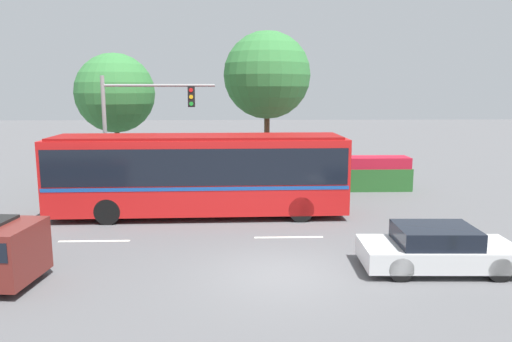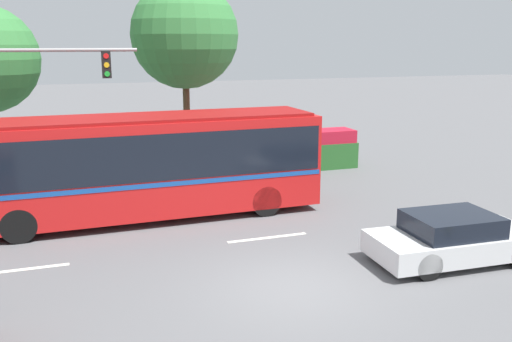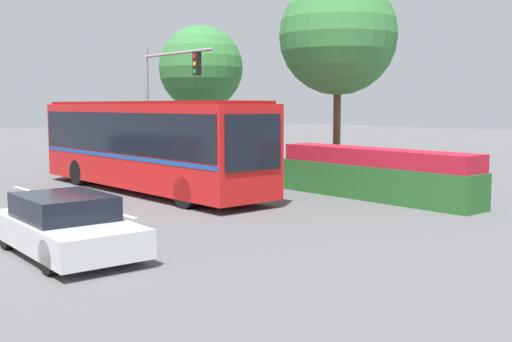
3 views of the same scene
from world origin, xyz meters
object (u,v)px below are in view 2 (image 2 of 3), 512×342
city_bus (135,162)px  sedan_foreground (453,238)px  traffic_light_pole (28,97)px  street_tree_centre (185,35)px

city_bus → sedan_foreground: size_ratio=2.70×
city_bus → traffic_light_pole: bearing=139.1°
sedan_foreground → street_tree_centre: 14.59m
sedan_foreground → traffic_light_pole: bearing=141.6°
sedan_foreground → street_tree_centre: size_ratio=0.54×
traffic_light_pole → street_tree_centre: size_ratio=0.70×
city_bus → sedan_foreground: (7.23, -6.23, -1.26)m
city_bus → sedan_foreground: bearing=-41.7°
sedan_foreground → traffic_light_pole: 13.92m
city_bus → traffic_light_pole: 4.44m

